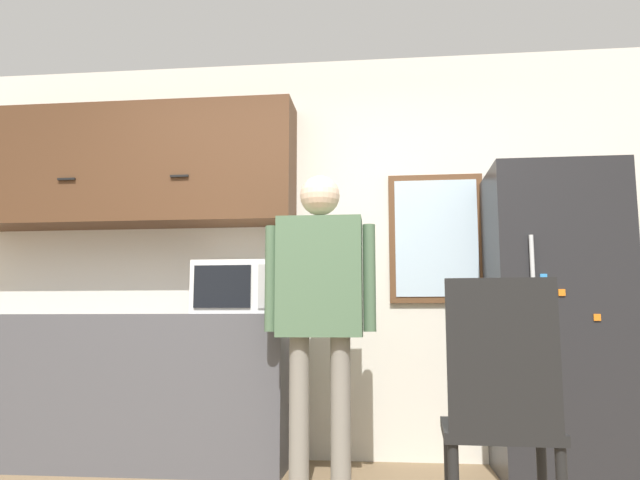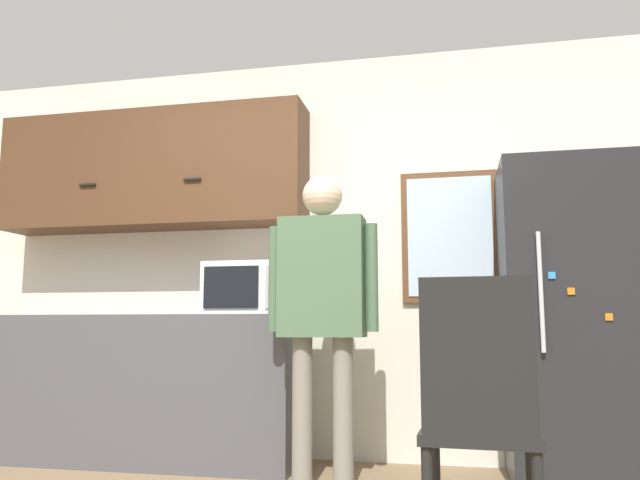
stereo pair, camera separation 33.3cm
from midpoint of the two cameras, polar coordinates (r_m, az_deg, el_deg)
The scene contains 8 objects.
back_wall at distance 4.24m, azimuth -4.15°, elevation -1.20°, with size 6.00×0.06×2.70m.
counter at distance 4.27m, azimuth -20.27°, elevation -12.68°, with size 2.18×0.59×0.93m.
upper_cabinets at distance 4.50m, azimuth -18.68°, elevation 6.41°, with size 2.18×0.37×0.81m.
microwave at distance 3.97m, azimuth -9.95°, elevation -4.38°, with size 0.49×0.41×0.33m.
person at distance 3.45m, azimuth -2.78°, elevation -4.79°, with size 0.62×0.23×1.70m.
refrigerator at distance 3.86m, azimuth 18.55°, elevation -6.95°, with size 0.74×0.69×1.79m.
chair at distance 2.44m, azimuth 12.40°, elevation -14.68°, with size 0.45×0.45×1.03m.
window at distance 4.15m, azimuth 8.34°, elevation 0.19°, with size 0.62×0.05×0.85m.
Camera 1 is at (0.60, -2.24, 0.86)m, focal length 35.00 mm.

